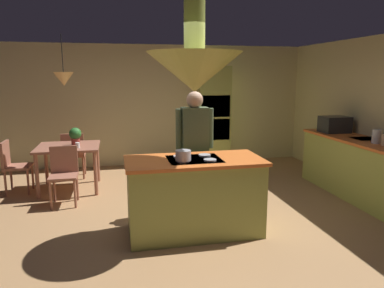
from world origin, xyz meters
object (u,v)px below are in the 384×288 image
(dining_table, at_px, (69,152))
(person_at_island, at_px, (195,144))
(cooking_pot_on_cooktop, at_px, (183,155))
(cup_on_table, at_px, (78,145))
(oven_tower, at_px, (212,117))
(chair_by_back_wall, at_px, (74,152))
(chair_at_corner, at_px, (13,163))
(potted_plant_on_table, at_px, (75,135))
(canister_sugar, at_px, (377,136))
(chair_facing_island, at_px, (64,171))
(microwave_on_counter, at_px, (335,124))
(kitchen_island, at_px, (194,196))

(dining_table, xyz_separation_m, person_at_island, (1.85, -1.43, 0.33))
(cooking_pot_on_cooktop, bearing_deg, cup_on_table, 124.34)
(oven_tower, distance_m, chair_by_back_wall, 2.89)
(oven_tower, relative_size, person_at_island, 1.23)
(cup_on_table, bearing_deg, chair_at_corner, 167.70)
(oven_tower, bearing_deg, chair_at_corner, -162.76)
(potted_plant_on_table, height_order, cooking_pot_on_cooktop, cooking_pot_on_cooktop)
(oven_tower, xyz_separation_m, cup_on_table, (-2.63, -1.37, -0.25))
(dining_table, xyz_separation_m, canister_sugar, (4.54, -1.68, 0.38))
(person_at_island, relative_size, chair_facing_island, 1.96)
(potted_plant_on_table, relative_size, microwave_on_counter, 0.65)
(dining_table, bearing_deg, kitchen_island, -51.01)
(kitchen_island, xyz_separation_m, person_at_island, (0.15, 0.67, 0.51))
(microwave_on_counter, bearing_deg, chair_by_back_wall, 163.90)
(person_at_island, xyz_separation_m, microwave_on_counter, (2.69, 0.80, 0.09))
(chair_facing_island, xyz_separation_m, cooking_pot_on_cooktop, (1.54, -1.55, 0.51))
(oven_tower, distance_m, person_at_island, 2.74)
(cup_on_table, height_order, microwave_on_counter, microwave_on_counter)
(potted_plant_on_table, bearing_deg, microwave_on_counter, -8.29)
(person_at_island, distance_m, chair_by_back_wall, 2.85)
(person_at_island, bearing_deg, kitchen_island, -102.84)
(person_at_island, bearing_deg, cooking_pot_on_cooktop, -111.31)
(kitchen_island, relative_size, chair_by_back_wall, 1.90)
(kitchen_island, relative_size, cooking_pot_on_cooktop, 9.19)
(dining_table, distance_m, microwave_on_counter, 4.60)
(canister_sugar, bearing_deg, dining_table, 159.70)
(cup_on_table, xyz_separation_m, cooking_pot_on_cooktop, (1.37, -2.00, 0.21))
(person_at_island, xyz_separation_m, cup_on_table, (-1.68, 1.20, -0.18))
(canister_sugar, bearing_deg, cooking_pot_on_cooktop, -169.61)
(kitchen_island, bearing_deg, cup_on_table, 129.22)
(cup_on_table, bearing_deg, oven_tower, 27.61)
(kitchen_island, distance_m, dining_table, 2.71)
(chair_by_back_wall, relative_size, potted_plant_on_table, 2.90)
(chair_at_corner, height_order, microwave_on_counter, microwave_on_counter)
(chair_at_corner, distance_m, canister_sugar, 5.70)
(chair_by_back_wall, distance_m, cup_on_table, 0.98)
(chair_by_back_wall, distance_m, microwave_on_counter, 4.76)
(kitchen_island, xyz_separation_m, cooking_pot_on_cooktop, (-0.16, -0.13, 0.54))
(dining_table, height_order, potted_plant_on_table, potted_plant_on_table)
(oven_tower, distance_m, canister_sugar, 3.32)
(dining_table, xyz_separation_m, cup_on_table, (0.17, -0.23, 0.15))
(person_at_island, relative_size, cup_on_table, 18.98)
(dining_table, height_order, canister_sugar, canister_sugar)
(oven_tower, distance_m, dining_table, 3.05)
(person_at_island, bearing_deg, potted_plant_on_table, 140.23)
(canister_sugar, height_order, cooking_pot_on_cooktop, canister_sugar)
(kitchen_island, bearing_deg, canister_sugar, 8.42)
(chair_by_back_wall, height_order, cup_on_table, chair_by_back_wall)
(chair_facing_island, xyz_separation_m, potted_plant_on_table, (0.12, 0.70, 0.42))
(chair_facing_island, bearing_deg, kitchen_island, -39.84)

